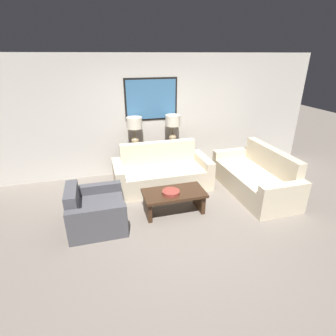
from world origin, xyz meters
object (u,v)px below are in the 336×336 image
at_px(table_lamp_left, 135,126).
at_px(couch_by_side, 255,178).
at_px(coffee_table, 174,197).
at_px(armchair_near_back_wall, 95,212).
at_px(console_table, 155,159).
at_px(table_lamp_right, 173,123).
at_px(decorative_bowl, 171,192).
at_px(couch_by_back_wall, 162,173).

bearing_deg(table_lamp_left, couch_by_side, -31.95).
xyz_separation_m(couch_by_side, coffee_table, (-1.83, -0.31, 0.00)).
distance_m(coffee_table, armchair_near_back_wall, 1.36).
bearing_deg(console_table, table_lamp_right, -0.00).
bearing_deg(decorative_bowl, console_table, 86.21).
distance_m(console_table, coffee_table, 1.70).
relative_size(couch_by_back_wall, couch_by_side, 1.00).
bearing_deg(table_lamp_left, console_table, 0.00).
xyz_separation_m(console_table, table_lamp_left, (-0.43, -0.00, 0.82)).
xyz_separation_m(console_table, table_lamp_right, (0.43, -0.00, 0.82)).
height_order(console_table, table_lamp_right, table_lamp_right).
height_order(couch_by_back_wall, couch_by_side, same).
bearing_deg(coffee_table, table_lamp_right, 74.39).
distance_m(coffee_table, decorative_bowl, 0.17).
relative_size(table_lamp_right, couch_by_side, 0.32).
xyz_separation_m(decorative_bowl, armchair_near_back_wall, (-1.28, 0.02, -0.18)).
bearing_deg(console_table, couch_by_side, -37.75).
xyz_separation_m(console_table, armchair_near_back_wall, (-1.40, -1.74, -0.11)).
height_order(console_table, couch_by_side, couch_by_side).
bearing_deg(couch_by_side, armchair_near_back_wall, -173.72).
height_order(couch_by_side, armchair_near_back_wall, couch_by_side).
relative_size(couch_by_back_wall, coffee_table, 1.84).
relative_size(table_lamp_left, couch_by_back_wall, 0.32).
height_order(couch_by_side, coffee_table, couch_by_side).
bearing_deg(armchair_near_back_wall, console_table, 51.18).
distance_m(table_lamp_right, decorative_bowl, 1.99).
height_order(console_table, couch_by_back_wall, couch_by_back_wall).
xyz_separation_m(couch_by_back_wall, decorative_bowl, (-0.12, -1.11, 0.15)).
relative_size(console_table, table_lamp_right, 2.26).
xyz_separation_m(console_table, couch_by_back_wall, (0.00, -0.65, -0.08)).
distance_m(console_table, couch_by_side, 2.27).
bearing_deg(table_lamp_left, decorative_bowl, -79.82).
xyz_separation_m(table_lamp_right, armchair_near_back_wall, (-1.83, -1.74, -0.93)).
distance_m(console_table, couch_by_back_wall, 0.65).
xyz_separation_m(table_lamp_left, decorative_bowl, (0.32, -1.76, -0.75)).
xyz_separation_m(table_lamp_left, table_lamp_right, (0.86, 0.00, 0.00)).
bearing_deg(table_lamp_right, decorative_bowl, -107.34).
relative_size(table_lamp_left, couch_by_side, 0.32).
bearing_deg(couch_by_back_wall, armchair_near_back_wall, -142.10).
bearing_deg(console_table, table_lamp_left, -180.00).
xyz_separation_m(couch_by_side, armchair_near_back_wall, (-3.19, -0.35, -0.03)).
bearing_deg(coffee_table, table_lamp_left, 102.90).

